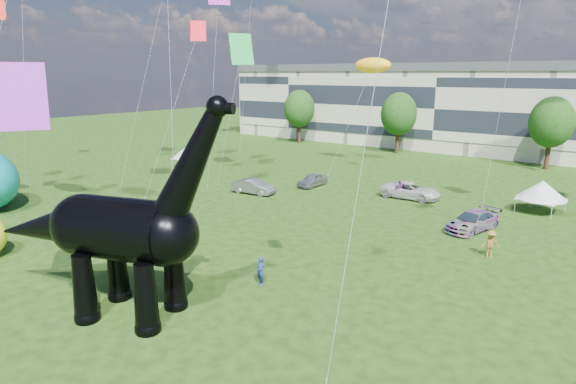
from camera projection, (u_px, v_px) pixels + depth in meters
The scene contains 13 objects.
ground at pixel (155, 315), 23.63m from camera, with size 220.00×220.00×0.00m, color #16330C.
terrace_row at pixel (448, 110), 74.68m from camera, with size 78.00×11.00×12.00m, color beige.
tree_far_left at pixel (299, 106), 80.67m from camera, with size 5.20×5.20×9.44m.
tree_mid_left at pixel (399, 111), 70.04m from camera, with size 5.20×5.20×9.44m.
tree_mid_right at pixel (552, 118), 58.23m from camera, with size 5.20×5.20×9.44m.
dinosaur_sculpture at pixel (116, 232), 22.97m from camera, with size 13.39×6.44×11.11m.
car_silver at pixel (312, 180), 50.43m from camera, with size 1.59×3.96×1.35m, color #B2B1B6.
car_grey at pixel (253, 187), 47.33m from camera, with size 1.53×4.40×1.45m, color slate.
car_white at pixel (411, 191), 45.55m from camera, with size 2.55×5.53×1.54m, color silver.
car_dark at pixel (473, 221), 36.23m from camera, with size 2.06×5.08×1.47m, color #595960.
gazebo_near at pixel (542, 190), 40.64m from camera, with size 4.72×4.72×2.79m.
gazebo_left at pixel (189, 151), 60.30m from camera, with size 5.05×5.05×2.91m.
visitors at pixel (323, 225), 34.88m from camera, with size 45.06×39.43×1.86m.
Camera 1 is at (18.26, -13.07, 11.57)m, focal length 30.00 mm.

